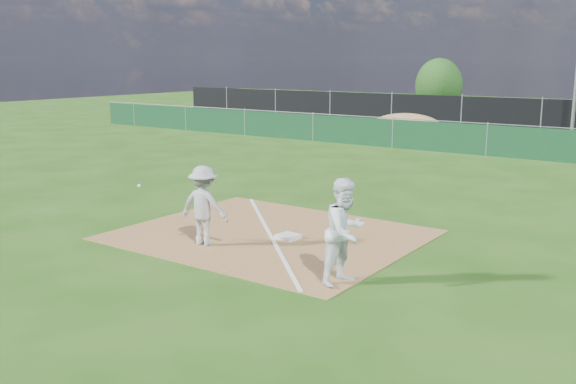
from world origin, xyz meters
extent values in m
plane|color=#214C10|center=(0.00, 10.00, 0.00)|extent=(90.00, 90.00, 0.00)
cube|color=olive|center=(0.00, 1.00, 0.01)|extent=(6.00, 5.00, 0.02)
cube|color=white|center=(0.00, 1.00, 0.03)|extent=(5.01, 5.01, 0.01)
cube|color=#0E361D|center=(0.00, 15.00, 0.60)|extent=(44.00, 0.05, 1.20)
ellipsoid|color=#A07A4D|center=(-5.00, 18.50, 0.58)|extent=(3.38, 2.60, 1.17)
cube|color=black|center=(0.00, 23.00, 0.90)|extent=(46.00, 0.04, 1.80)
cube|color=black|center=(0.00, 28.00, 0.01)|extent=(46.00, 9.00, 0.01)
cube|color=white|center=(0.51, 0.95, 0.06)|extent=(0.46, 0.46, 0.09)
imported|color=#BCBCBE|center=(-0.62, -0.36, 0.82)|extent=(1.12, 0.76, 1.60)
sphere|color=white|center=(-2.58, -0.29, 0.99)|extent=(0.08, 0.08, 0.08)
imported|color=white|center=(2.81, -0.66, 0.90)|extent=(0.82, 0.98, 1.79)
imported|color=#B5B7BD|center=(-6.46, 27.77, 0.80)|extent=(4.97, 3.24, 1.57)
imported|color=black|center=(-0.38, 27.67, 0.74)|extent=(4.46, 1.67, 1.46)
cylinder|color=#382316|center=(-9.16, 32.47, 0.53)|extent=(0.24, 0.24, 1.05)
ellipsoid|color=#1D4A15|center=(-9.16, 32.47, 1.93)|extent=(3.16, 3.16, 3.64)
camera|label=1|loc=(7.92, -9.55, 3.68)|focal=40.00mm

